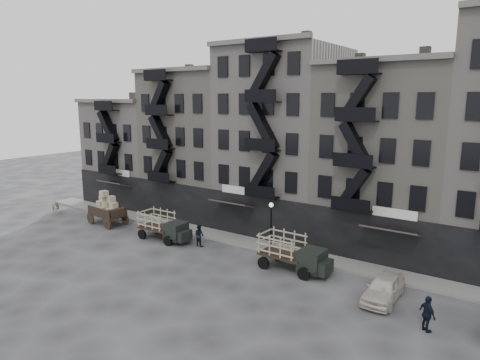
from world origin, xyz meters
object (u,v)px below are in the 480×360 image
Objects in this scene: horse at (54,207)px; pedestrian_west at (100,207)px; policeman at (427,314)px; pedestrian_mid at (199,235)px; stake_truck_east at (293,250)px; car_east at (384,288)px; wagon at (106,205)px; stake_truck_west at (163,224)px.

pedestrian_west is (4.76, 2.36, 0.22)m from horse.
pedestrian_mid is at bearing 30.48° from policeman.
pedestrian_west is (-24.14, 1.46, -0.56)m from stake_truck_east.
car_east is (35.80, 0.01, 0.02)m from horse.
wagon is 2.07× the size of policeman.
pedestrian_west is at bearing 158.47° from wagon.
pedestrian_mid reaches higher than horse.
stake_truck_east is at bearing 5.56° from wagon.
wagon reaches higher than horse.
horse is at bearing 179.58° from car_east.
pedestrian_west is 1.03× the size of pedestrian_mid.
horse is 28.92m from stake_truck_east.
car_east is at bearing -81.55° from horse.
stake_truck_west reaches higher than horse.
stake_truck_west is 11.55m from pedestrian_west.
wagon reaches higher than stake_truck_east.
pedestrian_west is (-11.39, 1.85, -0.48)m from stake_truck_west.
wagon is 0.78× the size of stake_truck_east.
stake_truck_west is 19.67m from car_east.
policeman reaches higher than pedestrian_west.
horse is 0.42× the size of wagon.
wagon is 2.16× the size of pedestrian_west.
stake_truck_east is at bearing -68.18° from pedestrian_west.
stake_truck_west is 12.75m from stake_truck_east.
car_east is 3.90m from policeman.
horse is 0.94× the size of pedestrian_mid.
stake_truck_west reaches higher than pedestrian_mid.
stake_truck_east reaches higher than pedestrian_west.
car_east is 2.41× the size of pedestrian_mid.
pedestrian_mid is at bearing -69.68° from pedestrian_west.
policeman is at bearing -85.14° from horse.
policeman is (30.87, -3.17, -0.94)m from wagon.
horse is 5.31m from pedestrian_west.
pedestrian_mid reaches higher than car_east.
policeman reaches higher than horse.
policeman is (9.95, -3.33, -0.52)m from stake_truck_east.
stake_truck_east is at bearing 1.65° from stake_truck_west.
horse is at bearing 7.46° from pedestrian_mid.
stake_truck_east is (12.74, 0.39, 0.08)m from stake_truck_west.
wagon is at bearing 34.99° from policeman.
stake_truck_east is at bearing -79.78° from horse.
horse is 0.92× the size of pedestrian_west.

